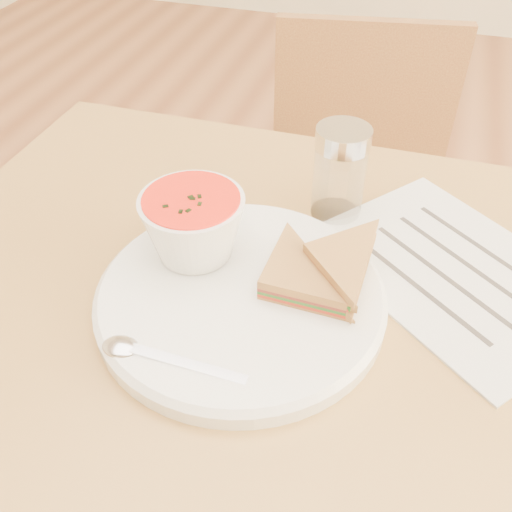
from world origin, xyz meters
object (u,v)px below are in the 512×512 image
(soup_bowl, at_px, (194,229))
(condiment_shaker, at_px, (339,173))
(dining_table, at_px, (321,505))
(chair_far, at_px, (350,246))
(plate, at_px, (241,298))

(soup_bowl, bearing_deg, condiment_shaker, 48.63)
(dining_table, height_order, soup_bowl, soup_bowl)
(condiment_shaker, bearing_deg, dining_table, -74.49)
(chair_far, xyz_separation_m, plate, (-0.06, -0.53, 0.35))
(dining_table, bearing_deg, condiment_shaker, 105.51)
(chair_far, xyz_separation_m, condiment_shaker, (0.01, -0.35, 0.40))
(plate, relative_size, condiment_shaker, 2.58)
(plate, height_order, soup_bowl, soup_bowl)
(dining_table, height_order, plate, plate)
(chair_far, bearing_deg, condiment_shaker, 81.45)
(plate, xyz_separation_m, soup_bowl, (-0.06, 0.04, 0.04))
(plate, bearing_deg, condiment_shaker, 71.00)
(chair_far, relative_size, plate, 2.77)
(dining_table, bearing_deg, soup_bowl, 166.94)
(dining_table, xyz_separation_m, soup_bowl, (-0.17, 0.04, 0.43))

